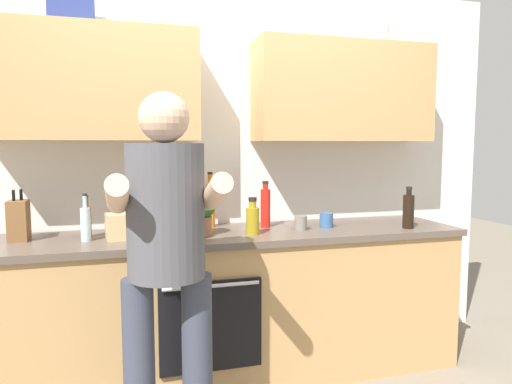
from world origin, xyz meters
TOP-DOWN VIEW (x-y plane):
  - ground_plane at (0.00, 0.00)m, footprint 12.00×12.00m
  - back_wall_unit at (-0.00, 0.27)m, footprint 4.00×0.38m
  - counter at (-0.00, -0.00)m, footprint 2.84×0.67m
  - person_standing at (-0.46, -0.67)m, footprint 0.49×0.45m
  - bottle_oil at (0.09, -0.10)m, footprint 0.08×0.08m
  - bottle_water at (-0.84, -0.04)m, footprint 0.05×0.05m
  - bottle_juice at (-0.10, 0.22)m, footprint 0.06×0.06m
  - bottle_vinegar at (-0.84, 0.07)m, footprint 0.05×0.05m
  - bottle_hotsauce at (0.23, 0.11)m, footprint 0.06×0.06m
  - bottle_soy at (1.09, -0.18)m, footprint 0.07×0.07m
  - bottle_wine at (-0.29, -0.20)m, footprint 0.07×0.07m
  - cup_stoneware at (0.41, -0.05)m, footprint 0.08×0.08m
  - cup_tea at (0.61, 0.00)m, footprint 0.09×0.09m
  - knife_block at (-1.20, 0.08)m, footprint 0.10×0.14m
  - potted_herb at (-0.20, -0.05)m, footprint 0.16×0.16m
  - grocery_bag_bread at (-0.61, -0.02)m, footprint 0.27×0.18m

SIDE VIEW (x-z plane):
  - ground_plane at x=0.00m, z-range 0.00..0.00m
  - counter at x=0.00m, z-range 0.00..0.90m
  - cup_stoneware at x=0.41m, z-range 0.90..0.99m
  - cup_tea at x=0.61m, z-range 0.90..0.99m
  - grocery_bag_bread at x=-0.61m, z-range 0.90..1.04m
  - person_standing at x=-0.46m, z-range 0.15..1.80m
  - bottle_oil at x=0.09m, z-range 0.88..1.10m
  - bottle_vinegar at x=-0.84m, z-range 0.88..1.12m
  - bottle_water at x=-0.84m, z-range 0.87..1.13m
  - bottle_wine at x=-0.29m, z-range 0.88..1.15m
  - knife_block at x=-1.20m, z-range 0.87..1.15m
  - bottle_soy at x=1.09m, z-range 0.88..1.15m
  - bottle_hotsauce at x=0.23m, z-range 0.88..1.18m
  - potted_herb at x=-0.20m, z-range 0.92..1.17m
  - bottle_juice at x=-0.10m, z-range 0.87..1.23m
  - back_wall_unit at x=0.00m, z-range 0.25..2.75m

